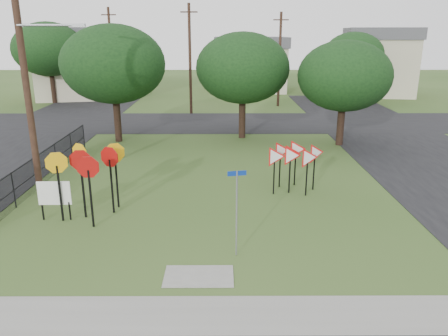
# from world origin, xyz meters

# --- Properties ---
(ground) EXTENTS (140.00, 140.00, 0.00)m
(ground) POSITION_xyz_m (0.00, 0.00, 0.00)
(ground) COLOR #304D1C
(sidewalk) EXTENTS (30.00, 1.60, 0.02)m
(sidewalk) POSITION_xyz_m (0.00, -4.20, 0.01)
(sidewalk) COLOR gray
(sidewalk) RESTS_ON ground
(street_right) EXTENTS (8.00, 50.00, 0.02)m
(street_right) POSITION_xyz_m (12.00, 10.00, 0.01)
(street_right) COLOR black
(street_right) RESTS_ON ground
(street_far) EXTENTS (60.00, 8.00, 0.02)m
(street_far) POSITION_xyz_m (0.00, 20.00, 0.01)
(street_far) COLOR black
(street_far) RESTS_ON ground
(curb_pad) EXTENTS (2.00, 1.20, 0.02)m
(curb_pad) POSITION_xyz_m (0.00, -2.40, 0.01)
(curb_pad) COLOR gray
(curb_pad) RESTS_ON ground
(street_name_sign) EXTENTS (0.57, 0.13, 2.79)m
(street_name_sign) POSITION_xyz_m (1.12, -1.12, 1.61)
(street_name_sign) COLOR gray
(street_name_sign) RESTS_ON ground
(stop_sign_cluster) EXTENTS (2.55, 2.10, 2.67)m
(stop_sign_cluster) POSITION_xyz_m (-4.28, 2.07, 1.96)
(stop_sign_cluster) COLOR black
(stop_sign_cluster) RESTS_ON ground
(yield_sign_cluster) EXTENTS (2.72, 1.63, 2.17)m
(yield_sign_cluster) POSITION_xyz_m (3.78, 4.74, 1.60)
(yield_sign_cluster) COLOR black
(yield_sign_cluster) RESTS_ON ground
(info_board) EXTENTS (1.21, 0.07, 1.52)m
(info_board) POSITION_xyz_m (-5.53, 1.63, 1.01)
(info_board) COLOR black
(info_board) RESTS_ON ground
(utility_pole_main) EXTENTS (3.55, 0.33, 10.00)m
(utility_pole_main) POSITION_xyz_m (-7.24, 4.50, 5.21)
(utility_pole_main) COLOR #3D271C
(utility_pole_main) RESTS_ON ground
(far_pole_a) EXTENTS (1.40, 0.24, 9.00)m
(far_pole_a) POSITION_xyz_m (-2.00, 24.00, 4.60)
(far_pole_a) COLOR #3D271C
(far_pole_a) RESTS_ON ground
(far_pole_b) EXTENTS (1.40, 0.24, 8.50)m
(far_pole_b) POSITION_xyz_m (6.00, 28.00, 4.35)
(far_pole_b) COLOR #3D271C
(far_pole_b) RESTS_ON ground
(far_pole_c) EXTENTS (1.40, 0.24, 9.00)m
(far_pole_c) POSITION_xyz_m (-10.00, 30.00, 4.60)
(far_pole_c) COLOR #3D271C
(far_pole_c) RESTS_ON ground
(fence_run) EXTENTS (0.05, 11.55, 1.50)m
(fence_run) POSITION_xyz_m (-7.60, 6.25, 0.78)
(fence_run) COLOR black
(fence_run) RESTS_ON ground
(house_left) EXTENTS (10.58, 8.88, 7.20)m
(house_left) POSITION_xyz_m (-14.00, 34.00, 3.65)
(house_left) COLOR beige
(house_left) RESTS_ON ground
(house_mid) EXTENTS (8.40, 8.40, 6.20)m
(house_mid) POSITION_xyz_m (4.00, 40.00, 3.15)
(house_mid) COLOR beige
(house_mid) RESTS_ON ground
(house_right) EXTENTS (8.30, 8.30, 7.20)m
(house_right) POSITION_xyz_m (18.00, 36.00, 3.65)
(house_right) COLOR beige
(house_right) RESTS_ON ground
(tree_near_left) EXTENTS (6.40, 6.40, 7.27)m
(tree_near_left) POSITION_xyz_m (-6.00, 14.00, 4.86)
(tree_near_left) COLOR black
(tree_near_left) RESTS_ON ground
(tree_near_mid) EXTENTS (6.00, 6.00, 6.80)m
(tree_near_mid) POSITION_xyz_m (2.00, 15.00, 4.54)
(tree_near_mid) COLOR black
(tree_near_mid) RESTS_ON ground
(tree_near_right) EXTENTS (5.60, 5.60, 6.33)m
(tree_near_right) POSITION_xyz_m (8.00, 13.00, 4.22)
(tree_near_right) COLOR black
(tree_near_right) RESTS_ON ground
(tree_far_left) EXTENTS (6.80, 6.80, 7.73)m
(tree_far_left) POSITION_xyz_m (-16.00, 30.00, 5.17)
(tree_far_left) COLOR black
(tree_far_left) RESTS_ON ground
(tree_far_right) EXTENTS (6.00, 6.00, 6.80)m
(tree_far_right) POSITION_xyz_m (14.00, 32.00, 4.54)
(tree_far_right) COLOR black
(tree_far_right) RESTS_ON ground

